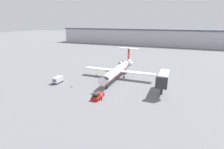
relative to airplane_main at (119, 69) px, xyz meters
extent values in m
plane|color=slate|center=(0.03, -19.16, -3.41)|extent=(600.00, 600.00, 0.00)
cube|color=#B2B2B7|center=(0.03, 100.84, 3.12)|extent=(180.00, 16.00, 13.06)
cube|color=#4C515B|center=(0.03, 100.84, 10.25)|extent=(180.00, 16.80, 1.20)
cylinder|color=white|center=(0.00, -1.02, -0.03)|extent=(2.84, 23.81, 2.80)
cone|color=white|center=(0.02, -14.04, -0.03)|extent=(2.80, 2.24, 2.80)
cube|color=black|center=(0.02, -13.14, 0.46)|extent=(2.38, 0.70, 0.44)
cone|color=white|center=(-0.02, 12.43, -0.03)|extent=(2.52, 3.08, 2.52)
cube|color=maroon|center=(0.00, -1.02, -0.94)|extent=(2.55, 21.43, 0.20)
cube|color=white|center=(7.56, 0.19, -0.66)|extent=(12.32, 2.35, 0.36)
cube|color=white|center=(-7.56, 0.16, -0.66)|extent=(12.32, 2.35, 0.36)
cylinder|color=#ADADB7|center=(2.07, 8.99, 0.32)|extent=(1.54, 3.33, 1.54)
cylinder|color=#ADADB7|center=(-2.10, 8.98, 0.32)|extent=(1.54, 3.33, 1.54)
cube|color=maroon|center=(-0.02, 13.04, 3.74)|extent=(0.24, 2.20, 4.74)
cube|color=white|center=(-0.02, 13.04, 6.11)|extent=(8.53, 1.81, 0.20)
cylinder|color=black|center=(0.02, -11.92, -2.42)|extent=(0.24, 0.24, 1.99)
cylinder|color=black|center=(0.02, -11.92, -3.21)|extent=(0.80, 0.80, 0.40)
cylinder|color=black|center=(-1.82, 0.77, -2.42)|extent=(0.24, 0.24, 1.99)
cylinder|color=black|center=(-1.82, 0.77, -3.21)|extent=(0.80, 0.80, 0.40)
cylinder|color=black|center=(1.82, 0.78, -2.42)|extent=(0.24, 0.24, 1.99)
cylinder|color=black|center=(1.82, 0.78, -3.21)|extent=(0.80, 0.80, 0.40)
cube|color=#B21919|center=(0.59, -19.49, -2.90)|extent=(2.09, 4.67, 1.03)
cube|color=black|center=(0.59, -20.51, -2.03)|extent=(1.46, 1.68, 0.70)
cube|color=black|center=(0.59, -17.25, -3.05)|extent=(1.88, 0.30, 0.62)
cube|color=#232326|center=(-18.05, -13.08, -3.19)|extent=(1.87, 3.67, 0.45)
cube|color=#B7BCC6|center=(-18.05, -13.08, -2.09)|extent=(1.87, 3.67, 1.74)
cube|color=navy|center=(-18.05, -14.94, -2.09)|extent=(1.31, 0.04, 0.36)
cube|color=#232838|center=(2.08, -20.18, -2.98)|extent=(0.32, 0.20, 0.87)
cube|color=orange|center=(2.08, -20.18, -2.20)|extent=(0.40, 0.24, 0.69)
sphere|color=tan|center=(2.08, -20.18, -1.73)|extent=(0.25, 0.25, 0.25)
cube|color=#232838|center=(-8.00, -2.27, -2.97)|extent=(0.32, 0.20, 0.89)
cube|color=yellow|center=(-8.00, -2.27, -2.17)|extent=(0.40, 0.24, 0.70)
sphere|color=tan|center=(-8.00, -2.27, -1.69)|extent=(0.26, 0.26, 0.26)
cube|color=black|center=(-11.37, -14.77, -3.39)|extent=(0.65, 0.65, 0.04)
cone|color=orange|center=(-11.37, -14.77, -3.09)|extent=(0.47, 0.47, 0.57)
cylinder|color=#2D2D33|center=(16.95, -10.14, -1.81)|extent=(0.70, 0.70, 3.20)
cube|color=silver|center=(16.95, -7.21, 1.09)|extent=(2.60, 9.77, 2.60)
cube|color=#2D2D33|center=(16.95, -12.69, 1.09)|extent=(3.20, 1.20, 3.38)
camera|label=1|loc=(20.81, -60.03, 17.44)|focal=28.00mm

